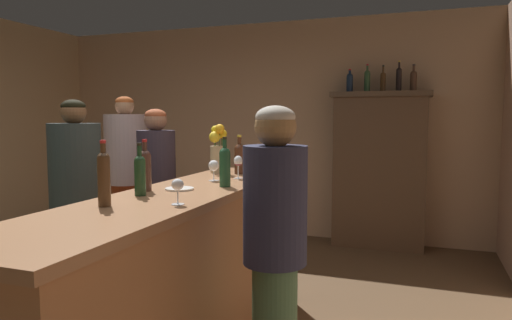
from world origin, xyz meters
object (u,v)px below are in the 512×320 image
(display_bottle_center, at_px, (383,81))
(wine_glass_mid, at_px, (214,166))
(wine_bottle_malbec, at_px, (140,173))
(wine_bottle_chardonnay, at_px, (104,176))
(wine_bottle_merlot, at_px, (239,157))
(display_bottle_midright, at_px, (399,78))
(wine_bottle_riesling, at_px, (145,168))
(wine_bottle_rose, at_px, (225,165))
(patron_tall, at_px, (126,178))
(bar_counter, at_px, (177,279))
(patron_by_cabinet, at_px, (157,192))
(display_bottle_left, at_px, (350,82))
(wine_glass_front, at_px, (238,162))
(cheese_plate, at_px, (180,189))
(flower_arrangement, at_px, (218,148))
(display_bottle_midleft, at_px, (367,80))
(display_cabinet, at_px, (379,167))
(patron_in_navy, at_px, (77,202))
(display_bottle_right, at_px, (413,80))
(wine_glass_rear, at_px, (178,186))
(bartender, at_px, (275,244))

(display_bottle_center, bearing_deg, wine_glass_mid, -109.88)
(wine_bottle_malbec, distance_m, wine_bottle_chardonnay, 0.34)
(wine_bottle_merlot, height_order, wine_bottle_malbec, wine_bottle_merlot)
(display_bottle_midright, bearing_deg, display_bottle_center, -180.00)
(wine_bottle_riesling, xyz_separation_m, wine_bottle_chardonnay, (0.08, -0.48, 0.01))
(wine_bottle_rose, xyz_separation_m, patron_tall, (-1.49, 1.03, -0.28))
(bar_counter, distance_m, patron_tall, 1.92)
(wine_glass_mid, xyz_separation_m, patron_by_cabinet, (-0.75, 0.46, -0.29))
(wine_bottle_rose, height_order, patron_tall, patron_tall)
(wine_bottle_riesling, distance_m, display_bottle_left, 3.26)
(wine_glass_front, bearing_deg, wine_bottle_merlot, 110.14)
(wine_bottle_merlot, height_order, patron_by_cabinet, patron_by_cabinet)
(wine_glass_mid, distance_m, cheese_plate, 0.45)
(bar_counter, relative_size, flower_arrangement, 7.05)
(cheese_plate, xyz_separation_m, display_bottle_midleft, (0.77, 2.98, 0.86))
(wine_bottle_riesling, xyz_separation_m, wine_glass_mid, (0.20, 0.55, -0.04))
(display_cabinet, xyz_separation_m, wine_bottle_malbec, (-1.03, -3.24, 0.26))
(wine_bottle_rose, relative_size, display_bottle_left, 1.19)
(wine_bottle_merlot, height_order, patron_in_navy, patron_in_navy)
(display_bottle_midright, bearing_deg, wine_bottle_riesling, -112.58)
(display_cabinet, height_order, cheese_plate, display_cabinet)
(display_bottle_left, bearing_deg, wine_bottle_chardonnay, -100.47)
(display_cabinet, height_order, wine_bottle_merlot, display_cabinet)
(wine_bottle_riesling, bearing_deg, display_bottle_center, 70.18)
(wine_bottle_merlot, height_order, cheese_plate, wine_bottle_merlot)
(wine_bottle_merlot, xyz_separation_m, display_bottle_left, (0.53, 2.11, 0.72))
(wine_bottle_chardonnay, relative_size, display_bottle_right, 1.12)
(patron_in_navy, bearing_deg, wine_bottle_rose, 8.70)
(wine_glass_mid, bearing_deg, wine_bottle_malbec, -100.57)
(display_bottle_midright, bearing_deg, display_bottle_midleft, -180.00)
(flower_arrangement, height_order, display_bottle_right, display_bottle_right)
(cheese_plate, xyz_separation_m, patron_tall, (-1.28, 1.25, -0.14))
(patron_in_navy, bearing_deg, flower_arrangement, 47.12)
(wine_glass_rear, distance_m, display_bottle_center, 3.57)
(wine_bottle_malbec, height_order, display_bottle_midleft, display_bottle_midleft)
(wine_bottle_chardonnay, xyz_separation_m, display_bottle_midleft, (0.86, 3.58, 0.72))
(wine_bottle_malbec, distance_m, wine_glass_rear, 0.38)
(display_bottle_midleft, height_order, display_bottle_midright, display_bottle_midright)
(bar_counter, height_order, wine_bottle_malbec, wine_bottle_malbec)
(wine_bottle_riesling, distance_m, wine_glass_mid, 0.58)
(wine_bottle_riesling, bearing_deg, wine_bottle_malbec, -66.64)
(bar_counter, distance_m, bartender, 0.79)
(wine_bottle_malbec, bearing_deg, patron_in_navy, 151.32)
(display_bottle_left, height_order, display_bottle_midleft, display_bottle_midleft)
(display_cabinet, height_order, wine_bottle_riesling, display_cabinet)
(bar_counter, xyz_separation_m, display_bottle_left, (0.54, 3.08, 1.38))
(wine_bottle_chardonnay, height_order, display_bottle_center, display_bottle_center)
(flower_arrangement, xyz_separation_m, display_bottle_midright, (1.26, 2.11, 0.68))
(patron_tall, relative_size, bartender, 1.09)
(wine_bottle_malbec, distance_m, patron_tall, 1.93)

